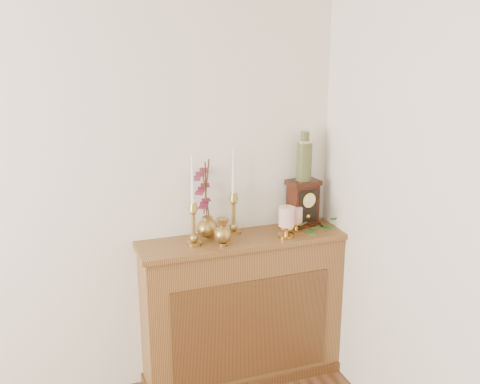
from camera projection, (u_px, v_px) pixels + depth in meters
name	position (u px, v px, depth m)	size (l,w,h in m)	color
console_shelf	(243.00, 313.00, 3.41)	(1.24, 0.34, 0.93)	brown
candlestick_left	(193.00, 217.00, 3.10)	(0.09, 0.09, 0.52)	#AD8A45
candlestick_center	(234.00, 207.00, 3.28)	(0.09, 0.09, 0.52)	#AD8A45
bud_vase	(223.00, 232.00, 3.12)	(0.10, 0.10, 0.16)	#AD8A45
ginger_jar	(203.00, 201.00, 3.23)	(0.20, 0.21, 0.48)	#AD8A45
pillar_candle_left	(296.00, 218.00, 3.36)	(0.08, 0.08, 0.15)	gold
pillar_candle_right	(286.00, 220.00, 3.24)	(0.10, 0.10, 0.20)	gold
ivy_garland	(320.00, 228.00, 3.39)	(0.37, 0.15, 0.07)	#376F2A
mantel_clock	(303.00, 203.00, 3.44)	(0.21, 0.16, 0.29)	#35150A
ceramic_vase	(304.00, 159.00, 3.36)	(0.09, 0.09, 0.30)	#172F22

